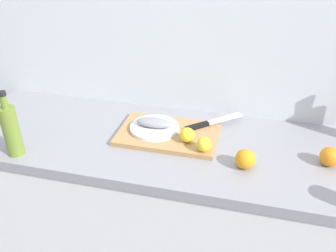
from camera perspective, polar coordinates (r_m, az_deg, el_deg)
name	(u,v)px	position (r m, az deg, el deg)	size (l,w,h in m)	color
back_wall	(202,38)	(1.65, 5.44, 13.62)	(3.20, 0.05, 2.50)	silver
kitchen_counter	(183,222)	(1.79, 2.42, -14.87)	(2.00, 0.60, 0.90)	white
cutting_board	(168,134)	(1.55, 0.00, -1.28)	(0.42, 0.27, 0.02)	tan
white_plate	(154,128)	(1.56, -2.14, -0.26)	(0.21, 0.21, 0.01)	white
fish_fillet	(154,123)	(1.55, -2.16, 0.55)	(0.16, 0.07, 0.04)	gray
chef_knife	(207,123)	(1.60, 6.23, 0.41)	(0.23, 0.21, 0.02)	silver
lemon_0	(187,135)	(1.47, 3.05, -1.41)	(0.06, 0.06, 0.06)	yellow
lemon_1	(204,144)	(1.42, 5.69, -2.90)	(0.06, 0.06, 0.06)	yellow
olive_oil_bottle	(11,130)	(1.51, -23.46, -0.53)	(0.06, 0.06, 0.27)	olive
orange_1	(330,157)	(1.49, 24.12, -4.42)	(0.08, 0.08, 0.08)	orange
orange_2	(245,159)	(1.38, 12.05, -5.11)	(0.08, 0.08, 0.08)	orange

